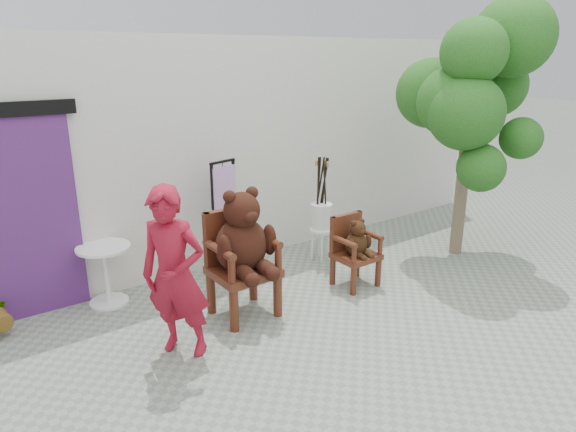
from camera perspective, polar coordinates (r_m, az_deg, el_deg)
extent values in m
plane|color=gray|center=(5.69, 11.50, -12.02)|extent=(60.00, 60.00, 0.00)
cube|color=silver|center=(7.48, -5.67, 7.69)|extent=(9.00, 1.00, 3.00)
cube|color=#522266|center=(6.10, -27.73, -0.44)|extent=(1.20, 0.08, 2.20)
cube|color=black|center=(5.85, -29.27, 10.25)|extent=(1.40, 0.06, 0.15)
cylinder|color=#411B0D|center=(5.44, -6.01, -10.39)|extent=(0.10, 0.10, 0.47)
cylinder|color=#411B0D|center=(5.83, -8.55, -8.48)|extent=(0.10, 0.10, 0.47)
cylinder|color=#411B0D|center=(5.70, -1.16, -8.89)|extent=(0.10, 0.10, 0.47)
cylinder|color=#411B0D|center=(6.08, -3.90, -7.18)|extent=(0.10, 0.10, 0.47)
cube|color=#411B0D|center=(5.64, -4.97, -6.17)|extent=(0.67, 0.61, 0.09)
cube|color=#411B0D|center=(5.72, -6.43, -2.09)|extent=(0.63, 0.09, 0.61)
cylinder|color=#411B0D|center=(5.59, -8.99, -2.67)|extent=(0.09, 0.09, 0.61)
cylinder|color=#411B0D|center=(5.23, -6.28, -5.96)|extent=(0.08, 0.08, 0.28)
cylinder|color=#411B0D|center=(5.38, -7.68, -3.74)|extent=(0.09, 0.58, 0.09)
cylinder|color=#411B0D|center=(5.86, -3.99, -1.54)|extent=(0.09, 0.09, 0.61)
cylinder|color=#411B0D|center=(5.52, -1.09, -4.57)|extent=(0.08, 0.08, 0.28)
cylinder|color=#411B0D|center=(5.66, -2.56, -2.50)|extent=(0.09, 0.58, 0.09)
ellipsoid|color=black|center=(5.55, -5.20, -3.29)|extent=(0.59, 0.50, 0.62)
sphere|color=black|center=(5.39, -5.16, 0.64)|extent=(0.39, 0.39, 0.39)
ellipsoid|color=black|center=(5.28, -4.26, -0.06)|extent=(0.18, 0.14, 0.14)
sphere|color=black|center=(5.29, -6.53, 2.13)|extent=(0.14, 0.14, 0.14)
sphere|color=black|center=(5.43, -4.03, 2.60)|extent=(0.14, 0.14, 0.14)
ellipsoid|color=black|center=(5.30, -7.07, -3.87)|extent=(0.14, 0.20, 0.35)
ellipsoid|color=black|center=(5.36, -4.83, -6.40)|extent=(0.17, 0.34, 0.17)
sphere|color=black|center=(5.26, -4.03, -7.09)|extent=(0.17, 0.17, 0.17)
ellipsoid|color=black|center=(5.57, -2.09, -2.65)|extent=(0.14, 0.20, 0.35)
ellipsoid|color=black|center=(5.48, -2.56, -5.77)|extent=(0.17, 0.34, 0.17)
sphere|color=black|center=(5.38, -1.74, -6.43)|extent=(0.17, 0.17, 0.17)
cylinder|color=#411B0D|center=(6.24, 7.28, -7.19)|extent=(0.08, 0.08, 0.35)
cylinder|color=#411B0D|center=(6.49, 4.98, -6.09)|extent=(0.08, 0.08, 0.35)
cylinder|color=#411B0D|center=(6.51, 9.99, -6.21)|extent=(0.08, 0.08, 0.35)
cylinder|color=#411B0D|center=(6.75, 7.67, -5.21)|extent=(0.08, 0.08, 0.35)
cube|color=#411B0D|center=(6.41, 7.56, -4.44)|extent=(0.50, 0.46, 0.07)
cube|color=#411B0D|center=(6.45, 6.45, -1.74)|extent=(0.48, 0.07, 0.46)
cylinder|color=#411B0D|center=(6.31, 4.98, -2.13)|extent=(0.07, 0.07, 0.46)
cylinder|color=#411B0D|center=(6.09, 7.35, -4.23)|extent=(0.06, 0.06, 0.21)
cylinder|color=#411B0D|center=(6.18, 6.19, -2.81)|extent=(0.07, 0.44, 0.07)
cylinder|color=#411B0D|center=(6.60, 7.84, -1.36)|extent=(0.07, 0.07, 0.46)
cylinder|color=#411B0D|center=(6.39, 10.20, -3.33)|extent=(0.06, 0.06, 0.21)
cylinder|color=#411B0D|center=(6.47, 9.05, -1.99)|extent=(0.07, 0.44, 0.07)
ellipsoid|color=black|center=(6.36, 7.59, -3.10)|extent=(0.29, 0.25, 0.31)
sphere|color=black|center=(6.28, 7.76, -1.40)|extent=(0.20, 0.20, 0.20)
ellipsoid|color=black|center=(6.23, 8.25, -1.72)|extent=(0.09, 0.07, 0.07)
sphere|color=black|center=(6.21, 7.30, -0.79)|extent=(0.07, 0.07, 0.07)
sphere|color=black|center=(6.30, 8.21, -0.55)|extent=(0.07, 0.07, 0.07)
ellipsoid|color=black|center=(6.22, 7.07, -3.35)|extent=(0.07, 0.10, 0.18)
ellipsoid|color=black|center=(6.27, 7.97, -4.42)|extent=(0.09, 0.17, 0.09)
sphere|color=black|center=(6.22, 8.41, -4.69)|extent=(0.08, 0.08, 0.08)
ellipsoid|color=black|center=(6.40, 8.90, -2.80)|extent=(0.07, 0.10, 0.18)
ellipsoid|color=black|center=(6.35, 8.80, -4.16)|extent=(0.09, 0.17, 0.09)
sphere|color=black|center=(6.31, 9.23, -4.42)|extent=(0.08, 0.08, 0.08)
imported|color=maroon|center=(4.79, -12.40, -6.45)|extent=(0.72, 0.74, 1.72)
cylinder|color=white|center=(6.15, -19.86, -3.32)|extent=(0.60, 0.60, 0.03)
cylinder|color=white|center=(6.28, -19.54, -6.22)|extent=(0.06, 0.06, 0.68)
cylinder|color=white|center=(6.41, -19.23, -8.97)|extent=(0.44, 0.44, 0.03)
cube|color=black|center=(6.51, -8.24, -0.73)|extent=(0.04, 0.04, 1.50)
cube|color=black|center=(6.73, -5.93, 0.00)|extent=(0.04, 0.04, 1.50)
cube|color=black|center=(6.43, -7.31, 6.01)|extent=(0.40, 0.12, 0.03)
cube|color=black|center=(6.87, -6.84, -6.08)|extent=(0.52, 0.44, 0.06)
cube|color=#BF8FD1|center=(6.49, -7.15, 3.23)|extent=(0.36, 0.12, 0.52)
cylinder|color=black|center=(6.44, -7.30, 5.75)|extent=(0.01, 0.01, 0.08)
cylinder|color=white|center=(7.14, 3.67, -1.54)|extent=(0.32, 0.32, 0.03)
cylinder|color=white|center=(7.32, 3.72, -2.87)|extent=(0.03, 0.03, 0.44)
cylinder|color=white|center=(7.22, 2.69, -3.15)|extent=(0.03, 0.03, 0.44)
cylinder|color=white|center=(7.10, 3.55, -3.54)|extent=(0.03, 0.03, 0.44)
cylinder|color=white|center=(7.20, 4.59, -3.24)|extent=(0.03, 0.03, 0.44)
cylinder|color=black|center=(6.98, 3.40, 3.29)|extent=(0.12, 0.07, 0.80)
cylinder|color=olive|center=(6.92, 3.15, 5.90)|extent=(0.04, 0.04, 0.08)
cylinder|color=black|center=(7.00, 3.56, 3.34)|extent=(0.14, 0.04, 0.79)
cylinder|color=olive|center=(6.97, 3.42, 5.97)|extent=(0.05, 0.04, 0.08)
cylinder|color=black|center=(7.00, 3.97, 3.33)|extent=(0.07, 0.14, 0.79)
cylinder|color=olive|center=(6.97, 4.22, 5.96)|extent=(0.04, 0.05, 0.08)
cylinder|color=black|center=(6.93, 4.12, 3.18)|extent=(0.11, 0.05, 0.80)
cylinder|color=olive|center=(6.84, 4.44, 5.74)|extent=(0.04, 0.04, 0.07)
cylinder|color=black|center=(7.00, 4.03, 3.32)|extent=(0.04, 0.09, 0.80)
cylinder|color=olive|center=(6.95, 4.22, 5.92)|extent=(0.04, 0.04, 0.07)
cylinder|color=black|center=(6.96, 3.36, 3.25)|extent=(0.08, 0.09, 0.80)
cylinder|color=olive|center=(6.89, 3.13, 5.84)|extent=(0.04, 0.04, 0.08)
cylinder|color=brown|center=(7.52, 19.14, 7.00)|extent=(0.17, 0.17, 3.03)
sphere|color=#134011|center=(7.39, 23.79, 17.82)|extent=(1.02, 1.02, 1.02)
sphere|color=#134011|center=(6.80, 19.94, 16.80)|extent=(0.80, 0.80, 0.80)
sphere|color=#134011|center=(7.46, 15.58, 13.01)|extent=(0.95, 0.95, 0.95)
sphere|color=#134011|center=(7.97, 22.03, 13.29)|extent=(0.88, 0.88, 0.88)
sphere|color=#134011|center=(7.88, 19.57, 13.62)|extent=(0.81, 0.81, 0.81)
sphere|color=#134011|center=(6.97, 17.79, 11.97)|extent=(0.90, 0.90, 0.90)
sphere|color=#134011|center=(6.79, 19.15, 10.78)|extent=(0.94, 0.94, 0.94)
sphere|color=#134011|center=(6.89, 20.65, 5.02)|extent=(0.61, 0.61, 0.61)
sphere|color=#134011|center=(7.33, 24.47, 7.87)|extent=(0.54, 0.54, 0.54)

